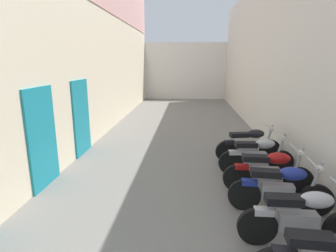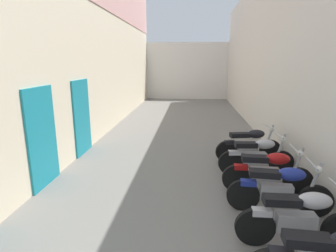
{
  "view_description": "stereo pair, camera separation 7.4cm",
  "coord_description": "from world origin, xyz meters",
  "px_view_note": "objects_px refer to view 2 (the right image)",
  "views": [
    {
      "loc": [
        0.26,
        0.19,
        2.73
      ],
      "look_at": [
        -0.27,
        7.32,
        1.0
      ],
      "focal_mm": 28.87,
      "sensor_mm": 36.0,
      "label": 1
    },
    {
      "loc": [
        0.33,
        0.2,
        2.73
      ],
      "look_at": [
        -0.27,
        7.32,
        1.0
      ],
      "focal_mm": 28.87,
      "sensor_mm": 36.0,
      "label": 2
    }
  ],
  "objects_px": {
    "motorcycle_fourth": "(300,217)",
    "motorcycle_sixth": "(268,171)",
    "motorcycle_eighth": "(249,144)",
    "motorcycle_seventh": "(257,155)",
    "motorcycle_fifth": "(280,188)"
  },
  "relations": [
    {
      "from": "motorcycle_sixth",
      "to": "motorcycle_fourth",
      "type": "bearing_deg",
      "value": -90.0
    },
    {
      "from": "motorcycle_fourth",
      "to": "motorcycle_eighth",
      "type": "distance_m",
      "value": 3.61
    },
    {
      "from": "motorcycle_eighth",
      "to": "motorcycle_seventh",
      "type": "bearing_deg",
      "value": -89.99
    },
    {
      "from": "motorcycle_fourth",
      "to": "motorcycle_seventh",
      "type": "relative_size",
      "value": 1.0
    },
    {
      "from": "motorcycle_sixth",
      "to": "motorcycle_seventh",
      "type": "xyz_separation_m",
      "value": [
        -0.0,
        0.99,
        0.0
      ]
    },
    {
      "from": "motorcycle_fifth",
      "to": "motorcycle_sixth",
      "type": "relative_size",
      "value": 1.0
    },
    {
      "from": "motorcycle_fifth",
      "to": "motorcycle_eighth",
      "type": "height_order",
      "value": "same"
    },
    {
      "from": "motorcycle_fourth",
      "to": "motorcycle_fifth",
      "type": "relative_size",
      "value": 1.0
    },
    {
      "from": "motorcycle_fourth",
      "to": "motorcycle_fifth",
      "type": "height_order",
      "value": "same"
    },
    {
      "from": "motorcycle_seventh",
      "to": "motorcycle_eighth",
      "type": "distance_m",
      "value": 0.9
    },
    {
      "from": "motorcycle_eighth",
      "to": "motorcycle_fourth",
      "type": "bearing_deg",
      "value": -90.0
    },
    {
      "from": "motorcycle_fourth",
      "to": "motorcycle_sixth",
      "type": "relative_size",
      "value": 1.0
    },
    {
      "from": "motorcycle_eighth",
      "to": "motorcycle_fifth",
      "type": "bearing_deg",
      "value": -90.0
    },
    {
      "from": "motorcycle_fourth",
      "to": "motorcycle_fifth",
      "type": "xyz_separation_m",
      "value": [
        -0.0,
        0.94,
        0.0
      ]
    },
    {
      "from": "motorcycle_fifth",
      "to": "motorcycle_eighth",
      "type": "relative_size",
      "value": 1.01
    }
  ]
}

